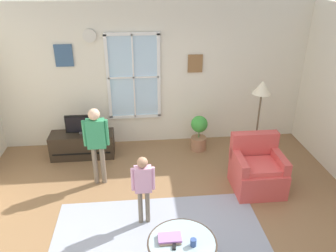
# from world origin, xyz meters

# --- Properties ---
(ground_plane) EXTENTS (6.53, 5.98, 0.02)m
(ground_plane) POSITION_xyz_m (0.00, 0.00, -0.01)
(ground_plane) COLOR olive
(back_wall) EXTENTS (5.93, 0.17, 2.75)m
(back_wall) POSITION_xyz_m (-0.01, 2.75, 1.38)
(back_wall) COLOR silver
(back_wall) RESTS_ON ground_plane
(area_rug) EXTENTS (2.84, 1.99, 0.01)m
(area_rug) POSITION_xyz_m (-0.12, -0.26, 0.00)
(area_rug) COLOR #999EAD
(area_rug) RESTS_ON ground_plane
(tv_stand) EXTENTS (1.16, 0.44, 0.48)m
(tv_stand) POSITION_xyz_m (-1.39, 2.18, 0.24)
(tv_stand) COLOR #2D2319
(tv_stand) RESTS_ON ground_plane
(television) EXTENTS (0.53, 0.08, 0.36)m
(television) POSITION_xyz_m (-1.39, 2.18, 0.67)
(television) COLOR #4C4C4C
(television) RESTS_ON tv_stand
(armchair) EXTENTS (0.76, 0.74, 0.87)m
(armchair) POSITION_xyz_m (1.52, 0.88, 0.33)
(armchair) COLOR #D14C47
(armchair) RESTS_ON ground_plane
(coffee_table) EXTENTS (0.80, 0.80, 0.46)m
(coffee_table) POSITION_xyz_m (0.10, -0.66, 0.43)
(coffee_table) COLOR #99B2B7
(coffee_table) RESTS_ON ground_plane
(book_stack) EXTENTS (0.26, 0.19, 0.05)m
(book_stack) POSITION_xyz_m (-0.04, -0.61, 0.48)
(book_stack) COLOR #977F62
(book_stack) RESTS_ON coffee_table
(cup) EXTENTS (0.07, 0.07, 0.09)m
(cup) POSITION_xyz_m (0.22, -0.72, 0.50)
(cup) COLOR #334C8C
(cup) RESTS_ON coffee_table
(remote_near_books) EXTENTS (0.06, 0.14, 0.02)m
(remote_near_books) POSITION_xyz_m (0.01, -0.70, 0.47)
(remote_near_books) COLOR black
(remote_near_books) RESTS_ON coffee_table
(person_pink_shirt) EXTENTS (0.32, 0.14, 1.05)m
(person_pink_shirt) POSITION_xyz_m (-0.30, 0.24, 0.66)
(person_pink_shirt) COLOR #726656
(person_pink_shirt) RESTS_ON ground_plane
(person_green_shirt) EXTENTS (0.40, 0.18, 1.33)m
(person_green_shirt) POSITION_xyz_m (-1.00, 1.27, 0.83)
(person_green_shirt) COLOR #726656
(person_green_shirt) RESTS_ON ground_plane
(potted_plant_by_window) EXTENTS (0.32, 0.32, 0.71)m
(potted_plant_by_window) POSITION_xyz_m (0.83, 2.22, 0.37)
(potted_plant_by_window) COLOR #9E6B4C
(potted_plant_by_window) RESTS_ON ground_plane
(floor_lamp) EXTENTS (0.32, 0.32, 1.57)m
(floor_lamp) POSITION_xyz_m (1.73, 1.60, 1.31)
(floor_lamp) COLOR black
(floor_lamp) RESTS_ON ground_plane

